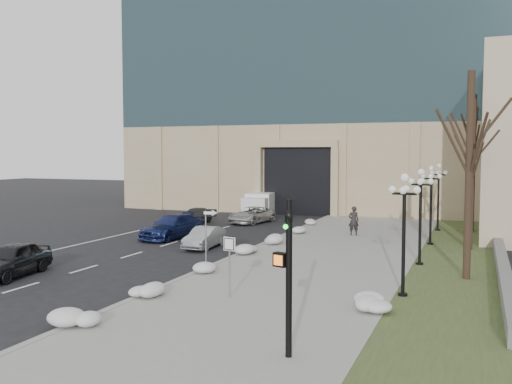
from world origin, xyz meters
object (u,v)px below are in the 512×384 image
Objects in this scene: car_b at (205,238)px; box_truck at (262,204)px; car_a at (11,260)px; car_d at (252,215)px; lamppost_c at (431,194)px; pedestrian at (354,221)px; lamppost_d at (438,188)px; car_c at (172,227)px; lamppost_a at (404,218)px; keep_sign at (229,254)px; car_e at (196,215)px; traffic_signal at (288,281)px; lamppost_b at (421,204)px; one_way_sign at (209,220)px.

box_truck is (-3.22, 17.89, 0.35)m from car_b.
car_d is (2.87, 21.82, -0.12)m from car_a.
box_truck is 19.83m from lamppost_c.
car_a is 0.69× the size of box_truck.
pedestrian is (8.95, -4.37, 0.44)m from car_d.
lamppost_d is (15.36, -5.87, 2.11)m from box_truck.
lamppost_a is at bearing -24.42° from car_c.
car_e is at bearing 131.82° from keep_sign.
car_a is at bearing 177.00° from traffic_signal.
car_d is at bearing -179.25° from lamppost_d.
lamppost_c is at bearing 135.28° from pedestrian.
box_truck is at bearing 77.76° from car_a.
car_a is at bearing -169.72° from keep_sign.
pedestrian is 10.01m from lamppost_b.
keep_sign reaches higher than box_truck.
car_c is 2.17× the size of keep_sign.
car_e is at bearing 135.82° from lamppost_a.
one_way_sign is (3.12, -5.72, 1.80)m from car_b.
car_e is 21.00m from lamppost_b.
pedestrian is 0.80× the size of keep_sign.
lamppost_d is (4.98, 4.56, 2.00)m from pedestrian.
one_way_sign is 0.61× the size of lamppost_d.
car_c is at bearing 76.15° from car_a.
traffic_signal is 14.49m from lamppost_b.
car_c is 1.09× the size of lamppost_a.
one_way_sign is at bearing 135.28° from keep_sign.
traffic_signal is 0.91× the size of lamppost_d.
one_way_sign is 11.85m from traffic_signal.
car_a is 10.84m from keep_sign.
car_e is 29.72m from traffic_signal.
box_truck is at bearing 96.61° from car_c.
car_c is at bearing -98.00° from box_truck.
car_e is 0.59× the size of box_truck.
car_a is 0.94× the size of lamppost_b.
car_c is 18.91m from lamppost_a.
car_c is (-3.65, 2.65, 0.14)m from car_b.
traffic_signal is at bearing -98.14° from lamppost_b.
car_e is 13.07m from pedestrian.
keep_sign is 6.72m from lamppost_a.
traffic_signal is 0.91× the size of lamppost_c.
car_a is 9.03m from one_way_sign.
keep_sign is (7.92, -22.01, 1.12)m from car_d.
car_c reaches higher than car_b.
car_a is at bearing 32.44° from pedestrian.
lamppost_d reaches higher than pedestrian.
car_b is 6.76m from one_way_sign.
car_e is 2.00× the size of pedestrian.
one_way_sign is at bearing -63.82° from car_b.
pedestrian is at bearing 120.56° from lamppost_b.
lamppost_d reaches higher than keep_sign.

